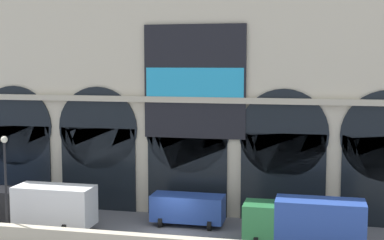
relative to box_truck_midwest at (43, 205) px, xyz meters
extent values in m
plane|color=slate|center=(8.98, 0.81, -1.70)|extent=(200.00, 200.00, 0.00)
cube|color=beige|center=(8.98, 8.09, 6.77)|extent=(44.54, 4.56, 16.94)
cube|color=black|center=(-5.39, 5.76, 1.56)|extent=(6.14, 0.20, 6.51)
cylinder|color=black|center=(-5.39, 5.76, 4.81)|extent=(6.47, 0.20, 6.47)
cube|color=black|center=(1.79, 5.76, 1.56)|extent=(6.14, 0.20, 6.51)
cylinder|color=black|center=(1.79, 5.76, 4.81)|extent=(6.47, 0.20, 6.47)
cube|color=black|center=(8.98, 5.76, 1.56)|extent=(6.14, 0.20, 6.51)
cylinder|color=black|center=(8.98, 5.76, 4.81)|extent=(6.47, 0.20, 6.47)
cube|color=black|center=(16.16, 5.76, 1.56)|extent=(6.14, 0.20, 6.51)
cylinder|color=black|center=(16.16, 5.76, 4.81)|extent=(6.47, 0.20, 6.47)
cube|color=black|center=(9.57, 5.64, 8.50)|extent=(7.71, 0.12, 8.46)
cube|color=#26A5D8|center=(9.57, 5.56, 8.43)|extent=(7.40, 0.04, 2.21)
cube|color=#C0B49A|center=(8.98, 5.66, 7.15)|extent=(44.54, 0.50, 0.44)
cube|color=black|center=(-2.86, 0.00, -0.13)|extent=(2.00, 2.30, 2.30)
cube|color=white|center=(0.89, 0.00, 0.07)|extent=(5.50, 2.30, 2.70)
cylinder|color=black|center=(-2.96, 1.04, -1.28)|extent=(0.28, 0.84, 0.84)
cylinder|color=black|center=(2.14, -1.03, -1.28)|extent=(0.28, 0.84, 0.84)
cylinder|color=black|center=(2.14, 1.04, -1.28)|extent=(0.28, 0.84, 0.84)
cube|color=#28479E|center=(9.64, 3.20, -0.43)|extent=(5.20, 2.00, 1.86)
cylinder|color=black|center=(7.87, 2.30, -1.36)|extent=(0.28, 0.68, 0.68)
cylinder|color=black|center=(7.87, 4.10, -1.36)|extent=(0.28, 0.68, 0.68)
cylinder|color=black|center=(11.41, 2.30, -1.36)|extent=(0.28, 0.68, 0.68)
cylinder|color=black|center=(11.41, 4.10, -1.36)|extent=(0.28, 0.68, 0.68)
cube|color=#2D7A42|center=(15.08, 0.16, -0.13)|extent=(2.00, 2.30, 2.30)
cube|color=#28479E|center=(18.83, 0.16, 0.07)|extent=(5.50, 2.30, 2.70)
cylinder|color=black|center=(14.98, 1.20, -1.28)|extent=(0.28, 0.84, 0.84)
cylinder|color=black|center=(20.08, 1.20, -1.28)|extent=(0.28, 0.84, 0.84)
cylinder|color=black|center=(-1.16, -2.67, 1.55)|extent=(0.16, 0.16, 6.50)
sphere|color=#F2EDCC|center=(-1.16, -2.67, 4.98)|extent=(0.44, 0.44, 0.44)
camera|label=1|loc=(18.50, -34.31, 10.02)|focal=51.60mm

